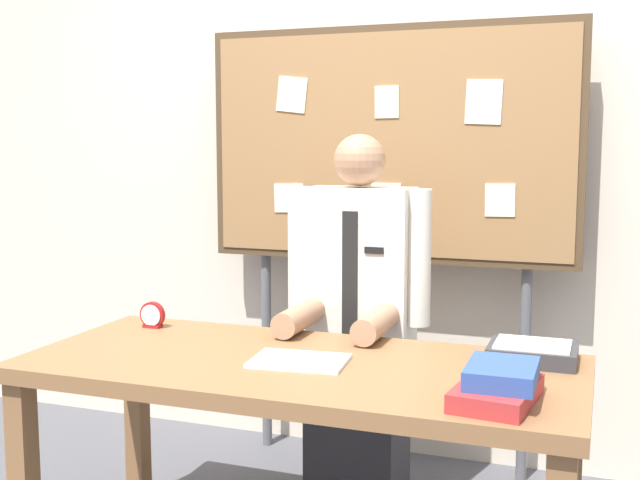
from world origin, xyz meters
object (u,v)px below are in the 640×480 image
(desk, at_px, (300,389))
(desk_clock, at_px, (152,316))
(bulletin_board, at_px, (388,151))
(open_notebook, at_px, (299,361))
(book_stack, at_px, (499,385))
(paper_tray, at_px, (533,353))
(person, at_px, (358,337))

(desk, height_order, desk_clock, desk_clock)
(bulletin_board, relative_size, open_notebook, 6.55)
(book_stack, xyz_separation_m, paper_tray, (0.05, 0.42, -0.02))
(bulletin_board, xyz_separation_m, open_notebook, (0.01, -1.03, -0.62))
(person, distance_m, open_notebook, 0.63)
(bulletin_board, bearing_deg, paper_tray, -49.41)
(desk, distance_m, book_stack, 0.66)
(desk_clock, distance_m, paper_tray, 1.33)
(open_notebook, xyz_separation_m, desk_clock, (-0.66, 0.25, 0.04))
(open_notebook, bearing_deg, book_stack, -15.20)
(person, relative_size, open_notebook, 4.99)
(book_stack, relative_size, paper_tray, 1.20)
(bulletin_board, height_order, open_notebook, bulletin_board)
(desk, height_order, bulletin_board, bulletin_board)
(person, relative_size, paper_tray, 5.46)
(paper_tray, bearing_deg, desk_clock, -179.80)
(bulletin_board, height_order, paper_tray, bulletin_board)
(open_notebook, bearing_deg, bulletin_board, 90.39)
(person, xyz_separation_m, desk_clock, (-0.66, -0.37, 0.11))
(desk_clock, xyz_separation_m, paper_tray, (1.33, 0.00, -0.01))
(bulletin_board, distance_m, book_stack, 1.47)
(bulletin_board, bearing_deg, desk, -90.00)
(book_stack, distance_m, desk_clock, 1.34)
(desk, height_order, book_stack, book_stack)
(person, relative_size, desk_clock, 15.20)
(desk_clock, bearing_deg, bulletin_board, 50.05)
(person, bearing_deg, book_stack, -51.77)
(person, height_order, open_notebook, person)
(bulletin_board, bearing_deg, open_notebook, -89.61)
(desk, distance_m, person, 0.60)
(book_stack, distance_m, open_notebook, 0.64)
(book_stack, height_order, open_notebook, book_stack)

